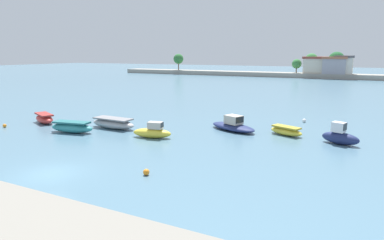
# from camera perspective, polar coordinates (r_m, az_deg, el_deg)

# --- Properties ---
(ground_plane) EXTENTS (400.00, 400.00, 0.00)m
(ground_plane) POSITION_cam_1_polar(r_m,az_deg,el_deg) (24.76, -22.75, -8.32)
(ground_plane) COLOR slate
(moored_boat_0) EXTENTS (4.14, 2.93, 1.10)m
(moored_boat_0) POSITION_cam_1_polar(r_m,az_deg,el_deg) (42.49, -23.60, 0.24)
(moored_boat_0) COLOR #C63833
(moored_boat_0) RESTS_ON ground
(moored_boat_1) EXTENTS (4.87, 2.32, 1.14)m
(moored_boat_1) POSITION_cam_1_polar(r_m,az_deg,el_deg) (36.34, -19.57, -1.16)
(moored_boat_1) COLOR teal
(moored_boat_1) RESTS_ON ground
(moored_boat_2) EXTENTS (5.48, 2.05, 1.12)m
(moored_boat_2) POSITION_cam_1_polar(r_m,az_deg,el_deg) (37.15, -13.13, -0.54)
(moored_boat_2) COLOR #9E9EA3
(moored_boat_2) RESTS_ON ground
(moored_boat_3) EXTENTS (3.97, 2.03, 1.55)m
(moored_boat_3) POSITION_cam_1_polar(r_m,az_deg,el_deg) (32.34, -6.66, -2.00)
(moored_boat_3) COLOR yellow
(moored_boat_3) RESTS_ON ground
(moored_boat_4) EXTENTS (5.95, 4.16, 1.59)m
(moored_boat_4) POSITION_cam_1_polar(r_m,az_deg,el_deg) (35.45, 6.94, -0.95)
(moored_boat_4) COLOR navy
(moored_boat_4) RESTS_ON ground
(moored_boat_5) EXTENTS (3.67, 2.50, 0.89)m
(moored_boat_5) POSITION_cam_1_polar(r_m,az_deg,el_deg) (34.43, 15.57, -1.78)
(moored_boat_5) COLOR yellow
(moored_boat_5) RESTS_ON ground
(moored_boat_6) EXTENTS (3.45, 2.10, 1.95)m
(moored_boat_6) POSITION_cam_1_polar(r_m,az_deg,el_deg) (32.58, 23.67, -2.54)
(moored_boat_6) COLOR navy
(moored_boat_6) RESTS_ON ground
(mooring_buoy_0) EXTENTS (0.42, 0.42, 0.42)m
(mooring_buoy_0) POSITION_cam_1_polar(r_m,az_deg,el_deg) (22.73, -7.71, -8.68)
(mooring_buoy_0) COLOR orange
(mooring_buoy_0) RESTS_ON ground
(mooring_buoy_1) EXTENTS (0.43, 0.43, 0.43)m
(mooring_buoy_1) POSITION_cam_1_polar(r_m,az_deg,el_deg) (41.45, 18.37, -0.08)
(mooring_buoy_1) COLOR white
(mooring_buoy_1) RESTS_ON ground
(mooring_buoy_2) EXTENTS (0.40, 0.40, 0.40)m
(mooring_buoy_2) POSITION_cam_1_polar(r_m,az_deg,el_deg) (41.87, -29.01, -0.84)
(mooring_buoy_2) COLOR orange
(mooring_buoy_2) RESTS_ON ground
(distant_shoreline) EXTENTS (139.27, 8.10, 8.41)m
(distant_shoreline) POSITION_cam_1_polar(r_m,az_deg,el_deg) (117.72, 21.21, 7.81)
(distant_shoreline) COLOR gray
(distant_shoreline) RESTS_ON ground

